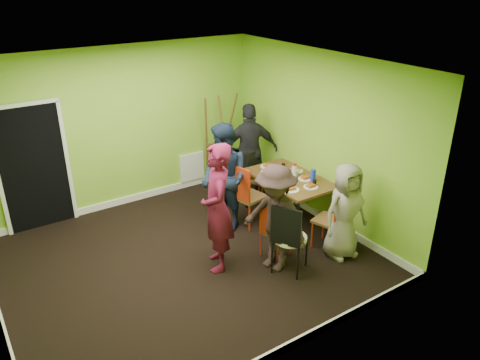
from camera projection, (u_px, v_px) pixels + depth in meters
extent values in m
plane|color=black|center=(187.00, 259.00, 6.88)|extent=(5.00, 5.00, 0.00)
cube|color=#84BD30|center=(122.00, 129.00, 8.01)|extent=(5.00, 0.04, 2.80)
cube|color=#84BD30|center=(287.00, 247.00, 4.59)|extent=(5.00, 0.04, 2.80)
cube|color=#84BD30|center=(320.00, 138.00, 7.56)|extent=(0.04, 4.50, 2.80)
cube|color=white|center=(176.00, 67.00, 5.72)|extent=(5.00, 4.50, 0.04)
cube|color=black|center=(34.00, 169.00, 7.38)|extent=(1.00, 0.05, 2.04)
cube|color=white|center=(192.00, 167.00, 9.05)|extent=(0.50, 0.04, 0.55)
cylinder|color=black|center=(297.00, 222.00, 7.18)|extent=(0.04, 0.04, 0.71)
cylinder|color=black|center=(334.00, 209.00, 7.57)|extent=(0.04, 0.04, 0.71)
cylinder|color=black|center=(247.00, 190.00, 8.22)|extent=(0.04, 0.04, 0.71)
cylinder|color=black|center=(282.00, 180.00, 8.62)|extent=(0.04, 0.04, 0.71)
cube|color=brown|center=(290.00, 179.00, 7.74)|extent=(0.90, 1.50, 0.04)
cylinder|color=red|center=(233.00, 210.00, 7.75)|extent=(0.03, 0.03, 0.50)
cylinder|color=red|center=(249.00, 218.00, 7.51)|extent=(0.03, 0.03, 0.50)
cylinder|color=red|center=(249.00, 203.00, 8.00)|extent=(0.03, 0.03, 0.50)
cylinder|color=red|center=(265.00, 210.00, 7.75)|extent=(0.03, 0.03, 0.50)
cube|color=brown|center=(249.00, 196.00, 7.65)|extent=(0.52, 0.52, 0.04)
cube|color=red|center=(240.00, 184.00, 7.39)|extent=(0.11, 0.42, 0.56)
cylinder|color=red|center=(261.00, 243.00, 6.90)|extent=(0.02, 0.02, 0.40)
cylinder|color=red|center=(278.00, 251.00, 6.73)|extent=(0.02, 0.02, 0.40)
cylinder|color=red|center=(273.00, 235.00, 7.11)|extent=(0.02, 0.02, 0.40)
cylinder|color=red|center=(289.00, 242.00, 6.94)|extent=(0.02, 0.02, 0.40)
cube|color=brown|center=(276.00, 231.00, 6.84)|extent=(0.44, 0.44, 0.04)
cube|color=red|center=(269.00, 221.00, 6.62)|extent=(0.12, 0.33, 0.44)
cylinder|color=red|center=(259.00, 186.00, 8.74)|extent=(0.02, 0.02, 0.40)
cylinder|color=red|center=(249.00, 191.00, 8.53)|extent=(0.02, 0.02, 0.40)
cylinder|color=red|center=(272.00, 190.00, 8.56)|extent=(0.02, 0.02, 0.40)
cylinder|color=red|center=(262.00, 196.00, 8.35)|extent=(0.02, 0.02, 0.40)
cube|color=brown|center=(261.00, 181.00, 8.46)|extent=(0.44, 0.44, 0.04)
cube|color=red|center=(254.00, 166.00, 8.46)|extent=(0.33, 0.12, 0.45)
cylinder|color=red|center=(332.00, 242.00, 6.89)|extent=(0.03, 0.03, 0.45)
cylinder|color=red|center=(343.00, 233.00, 7.13)|extent=(0.03, 0.03, 0.45)
cylinder|color=red|center=(312.00, 234.00, 7.09)|extent=(0.03, 0.03, 0.45)
cylinder|color=red|center=(323.00, 225.00, 7.33)|extent=(0.03, 0.03, 0.45)
cube|color=brown|center=(329.00, 220.00, 7.02)|extent=(0.50, 0.50, 0.04)
cube|color=red|center=(342.00, 208.00, 6.79)|extent=(0.38, 0.14, 0.50)
cylinder|color=black|center=(272.00, 258.00, 6.47)|extent=(0.03, 0.03, 0.50)
cylinder|color=black|center=(298.00, 264.00, 6.33)|extent=(0.03, 0.03, 0.50)
cylinder|color=black|center=(282.00, 244.00, 6.78)|extent=(0.03, 0.03, 0.50)
cylinder|color=black|center=(306.00, 251.00, 6.64)|extent=(0.03, 0.03, 0.50)
cylinder|color=white|center=(290.00, 238.00, 6.45)|extent=(0.46, 0.46, 0.06)
cube|color=black|center=(286.00, 227.00, 6.16)|extent=(0.24, 0.38, 0.55)
cylinder|color=brown|center=(207.00, 142.00, 8.90)|extent=(0.26, 0.42, 1.81)
cylinder|color=brown|center=(227.00, 137.00, 9.14)|extent=(0.26, 0.42, 1.81)
cylinder|color=brown|center=(224.00, 143.00, 8.82)|extent=(0.04, 0.41, 1.76)
cube|color=brown|center=(219.00, 143.00, 9.00)|extent=(0.49, 0.04, 0.04)
cylinder|color=white|center=(267.00, 172.00, 7.93)|extent=(0.22, 0.22, 0.01)
cylinder|color=white|center=(291.00, 190.00, 7.29)|extent=(0.26, 0.26, 0.01)
cylinder|color=white|center=(268.00, 167.00, 8.14)|extent=(0.26, 0.26, 0.01)
cylinder|color=white|center=(311.00, 187.00, 7.38)|extent=(0.23, 0.23, 0.01)
cylinder|color=white|center=(296.00, 171.00, 7.97)|extent=(0.25, 0.25, 0.01)
cylinder|color=white|center=(305.00, 179.00, 7.67)|extent=(0.25, 0.25, 0.01)
cylinder|color=white|center=(294.00, 172.00, 7.67)|extent=(0.08, 0.08, 0.23)
cylinder|color=blue|center=(313.00, 175.00, 7.56)|extent=(0.08, 0.08, 0.20)
cylinder|color=red|center=(280.00, 171.00, 7.86)|extent=(0.04, 0.04, 0.09)
cylinder|color=black|center=(273.00, 172.00, 7.81)|extent=(0.06, 0.06, 0.09)
cylinder|color=black|center=(283.00, 166.00, 8.08)|extent=(0.07, 0.07, 0.09)
cylinder|color=black|center=(314.00, 183.00, 7.42)|extent=(0.06, 0.06, 0.10)
imported|color=white|center=(288.00, 183.00, 7.40)|extent=(0.13, 0.13, 0.10)
imported|color=white|center=(296.00, 173.00, 7.77)|extent=(0.11, 0.11, 0.10)
imported|color=maroon|center=(217.00, 208.00, 6.36)|extent=(0.68, 0.80, 1.85)
imported|color=#152136|center=(224.00, 178.00, 7.41)|extent=(0.71, 0.89, 1.75)
imported|color=#322221|center=(275.00, 219.00, 6.39)|extent=(0.85, 1.14, 1.57)
imported|color=black|center=(250.00, 151.00, 8.51)|extent=(1.11, 0.77, 1.75)
imported|color=gray|center=(345.00, 211.00, 6.70)|extent=(0.74, 0.51, 1.46)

